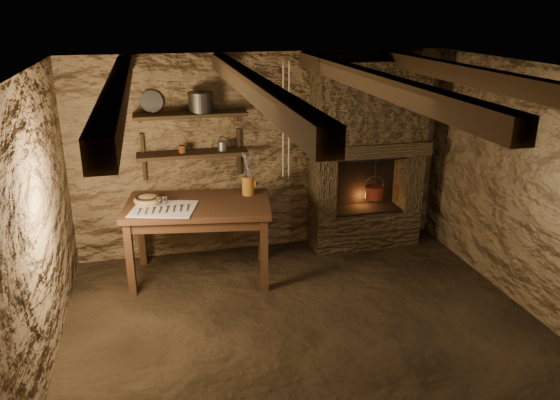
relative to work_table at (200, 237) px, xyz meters
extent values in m
plane|color=black|center=(0.86, -1.33, -0.48)|extent=(4.50, 4.50, 0.00)
cube|color=#4D3924|center=(0.86, 0.67, 0.72)|extent=(4.50, 0.04, 2.40)
cube|color=#4D3924|center=(0.86, -3.33, 0.72)|extent=(4.50, 0.04, 2.40)
cube|color=#4D3924|center=(-1.39, -1.33, 0.72)|extent=(0.04, 4.00, 2.40)
cube|color=#4D3924|center=(3.11, -1.33, 0.72)|extent=(0.04, 4.00, 2.40)
cube|color=black|center=(0.86, -1.33, 1.92)|extent=(4.50, 4.00, 0.04)
cube|color=black|center=(-0.64, -1.33, 1.83)|extent=(0.14, 3.95, 0.16)
cube|color=black|center=(0.36, -1.33, 1.83)|extent=(0.14, 3.95, 0.16)
cube|color=black|center=(1.36, -1.33, 1.83)|extent=(0.14, 3.95, 0.16)
cube|color=black|center=(2.36, -1.33, 1.83)|extent=(0.14, 3.95, 0.16)
cube|color=black|center=(0.01, 0.51, 0.82)|extent=(1.25, 0.30, 0.04)
cube|color=black|center=(0.01, 0.51, 1.27)|extent=(1.25, 0.30, 0.04)
cube|color=#322719|center=(2.11, 0.43, -0.25)|extent=(1.35, 0.45, 0.45)
cube|color=#322719|center=(1.55, 0.43, 0.35)|extent=(0.23, 0.45, 0.75)
cube|color=#322719|center=(2.67, 0.43, 0.35)|extent=(0.23, 0.45, 0.75)
cube|color=#322719|center=(2.11, 0.40, 0.80)|extent=(1.43, 0.51, 0.16)
cube|color=#322719|center=(2.11, 0.43, 1.35)|extent=(1.35, 0.45, 0.94)
cube|color=black|center=(2.11, 0.63, 0.35)|extent=(0.90, 0.06, 0.75)
cube|color=#382113|center=(0.00, 0.00, 0.38)|extent=(1.67, 1.11, 0.07)
cube|color=#382113|center=(0.00, 0.00, 0.28)|extent=(1.51, 0.96, 0.11)
cube|color=white|center=(-0.37, -0.11, 0.41)|extent=(0.76, 0.68, 0.01)
cylinder|color=#975F1D|center=(0.58, 0.14, 0.51)|extent=(0.17, 0.17, 0.21)
torus|color=#975F1D|center=(0.65, 0.14, 0.54)|extent=(0.02, 0.12, 0.12)
ellipsoid|color=olive|center=(-0.52, 0.12, 0.44)|extent=(0.40, 0.40, 0.11)
cylinder|color=#2E2B29|center=(0.13, 0.51, 1.39)|extent=(0.30, 0.30, 0.20)
cylinder|color=gray|center=(-0.40, 0.61, 1.42)|extent=(0.26, 0.14, 0.24)
cylinder|color=#592811|center=(-0.10, 0.51, 0.88)|extent=(0.11, 0.11, 0.08)
cylinder|color=maroon|center=(2.21, 0.39, 0.22)|extent=(0.28, 0.28, 0.16)
torus|color=#2E2B29|center=(2.21, 0.39, 0.32)|extent=(0.25, 0.02, 0.25)
cylinder|color=#2E2B29|center=(2.21, 0.39, 0.46)|extent=(0.01, 0.01, 0.44)
camera|label=1|loc=(-0.42, -5.58, 2.43)|focal=35.00mm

